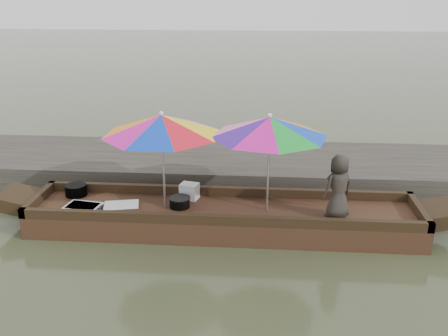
# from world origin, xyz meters

# --- Properties ---
(water) EXTENTS (80.00, 80.00, 0.00)m
(water) POSITION_xyz_m (0.00, 0.00, 0.00)
(water) COLOR #3F4930
(water) RESTS_ON ground
(dock) EXTENTS (22.00, 2.20, 0.50)m
(dock) POSITION_xyz_m (0.00, 2.20, 0.25)
(dock) COLOR #2D2B26
(dock) RESTS_ON ground
(boat_hull) EXTENTS (6.09, 1.20, 0.35)m
(boat_hull) POSITION_xyz_m (0.00, 0.00, 0.17)
(boat_hull) COLOR #321E10
(boat_hull) RESTS_ON water
(cooking_pot) EXTENTS (0.35, 0.35, 0.19)m
(cooking_pot) POSITION_xyz_m (-2.50, 0.36, 0.44)
(cooking_pot) COLOR black
(cooking_pot) RESTS_ON boat_hull
(tray_crayfish) EXTENTS (0.59, 0.45, 0.09)m
(tray_crayfish) POSITION_xyz_m (-2.18, -0.23, 0.39)
(tray_crayfish) COLOR silver
(tray_crayfish) RESTS_ON boat_hull
(tray_scallop) EXTENTS (0.60, 0.48, 0.06)m
(tray_scallop) POSITION_xyz_m (-1.61, -0.10, 0.38)
(tray_scallop) COLOR silver
(tray_scallop) RESTS_ON boat_hull
(charcoal_grill) EXTENTS (0.32, 0.32, 0.15)m
(charcoal_grill) POSITION_xyz_m (-0.70, 0.02, 0.42)
(charcoal_grill) COLOR black
(charcoal_grill) RESTS_ON boat_hull
(supply_bag) EXTENTS (0.33, 0.28, 0.26)m
(supply_bag) POSITION_xyz_m (-0.59, 0.37, 0.48)
(supply_bag) COLOR silver
(supply_bag) RESTS_ON boat_hull
(vendor) EXTENTS (0.59, 0.52, 1.00)m
(vendor) POSITION_xyz_m (1.72, -0.17, 0.85)
(vendor) COLOR #2D2823
(vendor) RESTS_ON boat_hull
(umbrella_bow) EXTENTS (2.38, 2.38, 1.55)m
(umbrella_bow) POSITION_xyz_m (-0.93, 0.00, 1.12)
(umbrella_bow) COLOR yellow
(umbrella_bow) RESTS_ON boat_hull
(umbrella_stern) EXTENTS (2.00, 2.00, 1.55)m
(umbrella_stern) POSITION_xyz_m (0.68, 0.00, 1.12)
(umbrella_stern) COLOR orange
(umbrella_stern) RESTS_ON boat_hull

